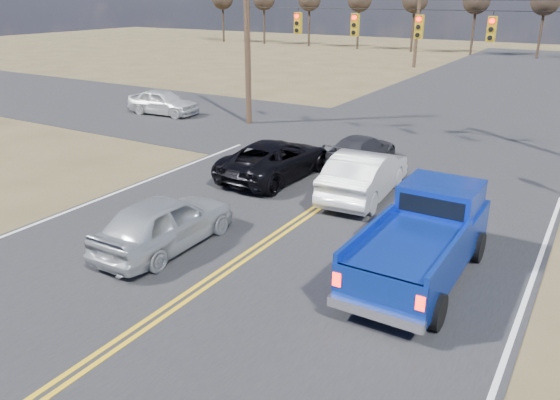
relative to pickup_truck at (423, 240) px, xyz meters
The scene contains 12 objects.
ground 7.47m from the pickup_truck, 125.89° to the right, with size 160.00×160.00×0.00m, color brown.
road_main 5.99m from the pickup_truck, 137.29° to the left, with size 14.00×120.00×0.02m, color #28282B.
road_cross 12.81m from the pickup_truck, 109.87° to the left, with size 120.00×12.00×0.02m, color #28282B.
signal_gantry 13.04m from the pickup_truck, 108.03° to the left, with size 19.60×4.83×10.00m.
utility_poles 12.55m from the pickup_truck, 111.52° to the left, with size 19.60×58.32×10.00m.
treeline 21.92m from the pickup_truck, 101.69° to the left, with size 87.00×117.80×7.40m.
pickup_truck is the anchor object (origin of this frame).
silver_suv 6.90m from the pickup_truck, 163.06° to the right, with size 1.82×4.52×1.54m, color #B1B4B9.
black_suv 8.72m from the pickup_truck, 146.02° to the left, with size 2.43×5.28×1.47m, color black.
white_car_queue 5.83m from the pickup_truck, 126.83° to the left, with size 1.75×5.01×1.65m, color white.
dgrey_car_queue 9.69m from the pickup_truck, 122.05° to the left, with size 1.69×4.15×1.21m, color #36363C.
cross_car_west 22.06m from the pickup_truck, 149.04° to the left, with size 4.29×1.72×1.46m, color silver.
Camera 1 is at (7.62, -6.18, 6.68)m, focal length 35.00 mm.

